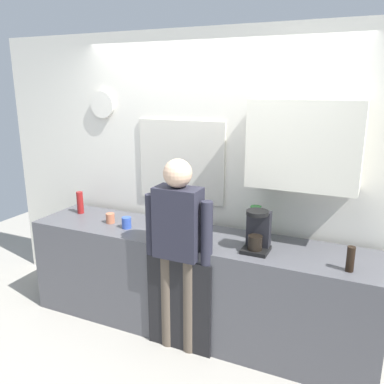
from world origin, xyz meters
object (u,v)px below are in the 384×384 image
Objects in this scene: bottle_dark_sauce at (350,259)px; cup_terracotta_mug at (110,218)px; bottle_clear_soda at (255,222)px; coffee_maker at (257,233)px; bottle_red_vinegar at (80,203)px; person_at_sink at (178,241)px; cup_blue_mug at (127,223)px.

cup_terracotta_mug is at bearing 176.33° from bottle_dark_sauce.
bottle_dark_sauce is 0.83m from bottle_clear_soda.
cup_terracotta_mug is (-1.41, 0.05, -0.10)m from coffee_maker.
bottle_clear_soda is (1.77, 0.07, 0.03)m from bottle_red_vinegar.
coffee_maker is 0.21× the size of person_at_sink.
person_at_sink is at bearing -136.81° from bottle_clear_soda.
coffee_maker is 3.59× the size of cup_terracotta_mug.
bottle_dark_sauce is 2.54m from bottle_red_vinegar.
person_at_sink is (-0.48, -0.46, -0.08)m from bottle_clear_soda.
bottle_dark_sauce is at bearing -22.73° from bottle_clear_soda.
cup_blue_mug reaches higher than cup_terracotta_mug.
person_at_sink reaches higher than bottle_dark_sauce.
person_at_sink is at bearing -173.83° from bottle_dark_sauce.
cup_blue_mug is at bearing 164.69° from person_at_sink.
bottle_red_vinegar is at bearing 174.31° from bottle_dark_sauce.
bottle_red_vinegar is (-1.85, 0.17, -0.04)m from coffee_maker.
bottle_dark_sauce is 1.80× the size of cup_blue_mug.
bottle_clear_soda reaches higher than cup_terracotta_mug.
bottle_red_vinegar reaches higher than cup_blue_mug.
bottle_clear_soda is 2.80× the size of cup_blue_mug.
coffee_maker is 0.62m from person_at_sink.
bottle_clear_soda is 0.67m from person_at_sink.
cup_terracotta_mug is at bearing 166.24° from cup_blue_mug.
cup_blue_mug is 0.22m from cup_terracotta_mug.
coffee_maker is at bearing -0.00° from cup_blue_mug.
bottle_dark_sauce is 0.11× the size of person_at_sink.
coffee_maker is 1.18× the size of bottle_clear_soda.
bottle_clear_soda is (-0.09, 0.24, -0.01)m from coffee_maker.
coffee_maker is 0.25m from bottle_clear_soda.
person_at_sink reaches higher than cup_terracotta_mug.
coffee_maker reaches higher than cup_terracotta_mug.
bottle_red_vinegar is 0.46m from cup_terracotta_mug.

